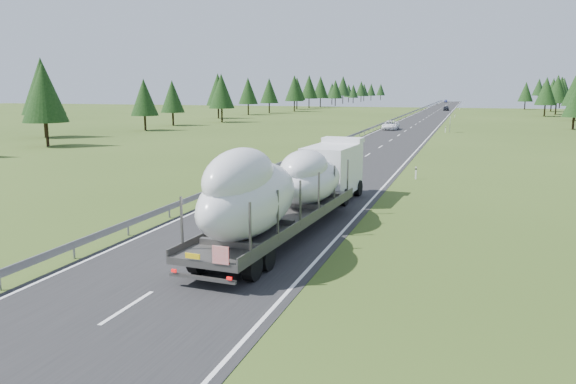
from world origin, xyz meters
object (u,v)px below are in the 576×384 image
(boat_truck, at_px, (291,184))
(distant_car_dark, at_px, (446,108))
(highway_sign, at_px, (450,121))
(distant_van, at_px, (391,125))
(distant_car_blue, at_px, (446,101))

(boat_truck, xyz_separation_m, distant_car_dark, (0.45, 161.16, -1.69))
(highway_sign, xyz_separation_m, distant_car_dark, (-4.62, 92.32, -1.05))
(boat_truck, relative_size, distant_van, 3.78)
(highway_sign, height_order, distant_van, highway_sign)
(highway_sign, relative_size, boat_truck, 0.12)
(distant_van, bearing_deg, distant_car_dark, 86.00)
(boat_truck, height_order, distant_car_dark, boat_truck)
(highway_sign, distance_m, distant_car_blue, 197.24)
(boat_truck, relative_size, distant_car_blue, 5.15)
(boat_truck, bearing_deg, distant_van, 93.92)
(distant_car_dark, bearing_deg, highway_sign, -89.10)
(boat_truck, height_order, distant_van, boat_truck)
(highway_sign, xyz_separation_m, distant_car_blue, (-9.39, 197.01, -1.14))
(highway_sign, distance_m, distant_van, 10.62)
(highway_sign, height_order, distant_car_blue, highway_sign)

